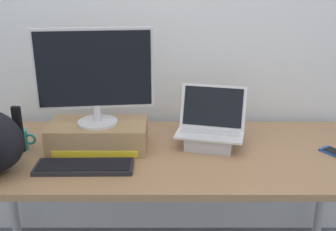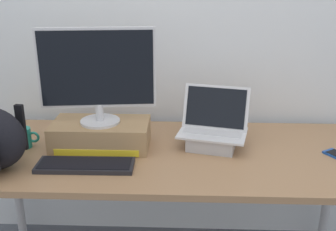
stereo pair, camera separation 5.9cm
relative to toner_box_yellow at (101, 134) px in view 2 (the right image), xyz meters
The scene contains 8 objects.
back_wall 0.74m from the toner_box_yellow, 53.97° to the left, with size 7.00×0.10×2.60m, color silver.
desk 0.35m from the toner_box_yellow, ahead, with size 1.94×0.78×0.75m.
toner_box_yellow is the anchor object (origin of this frame).
desktop_monitor 0.30m from the toner_box_yellow, 81.80° to the right, with size 0.53×0.19×0.45m.
open_laptop 0.54m from the toner_box_yellow, ahead, with size 0.36×0.29×0.28m.
external_keyboard 0.23m from the toner_box_yellow, 97.09° to the right, with size 0.42×0.14×0.02m.
coffee_mug 0.37m from the toner_box_yellow, behind, with size 0.12×0.08×0.10m.
plush_toy 0.52m from the toner_box_yellow, behind, with size 0.10×0.10×0.10m.
Camera 2 is at (0.07, -1.74, 1.56)m, focal length 43.38 mm.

